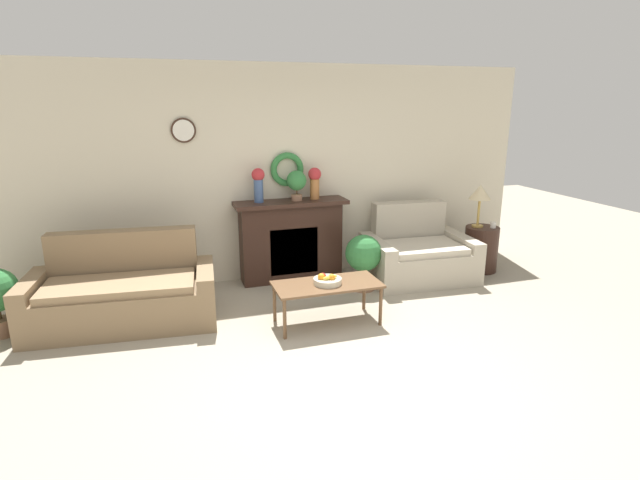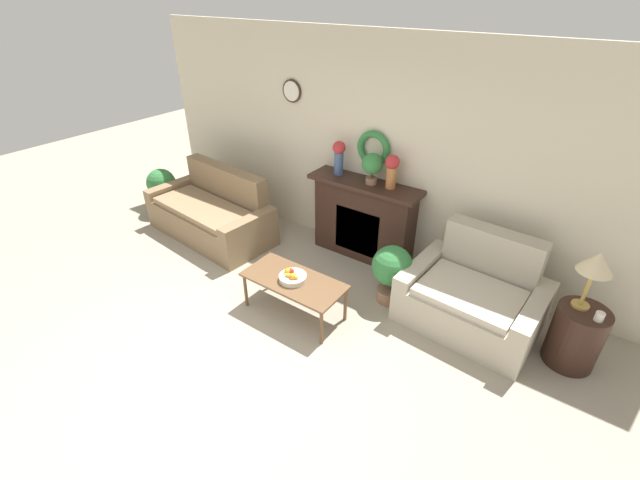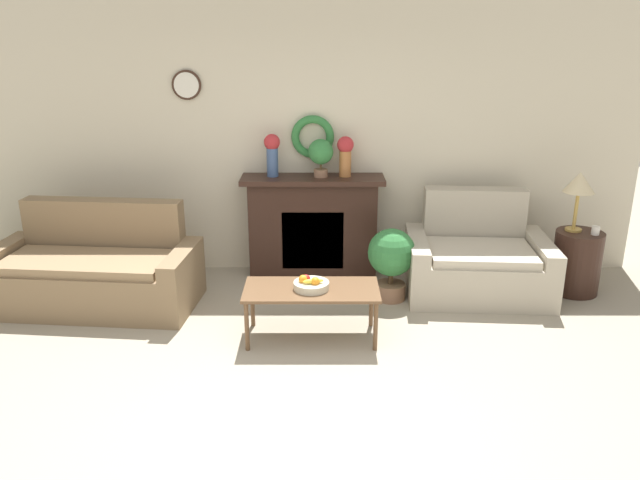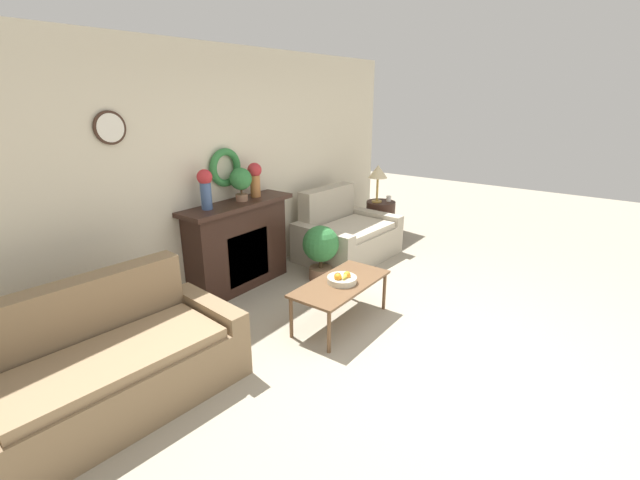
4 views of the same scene
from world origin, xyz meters
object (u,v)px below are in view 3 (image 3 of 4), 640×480
object	(u,v)px
coffee_table	(314,293)
table_lamp	(583,185)
fireplace	(316,226)
side_table_by_loveseat	(580,263)
vase_on_mantel_right	(348,153)
loveseat_right	(480,261)
potted_plant_on_mantel	(324,154)
couch_left	(98,272)
potted_plant_floor_by_loveseat	(394,257)
mug	(599,231)
fruit_bowl	(313,284)
vase_on_mantel_left	(275,152)

from	to	relation	value
coffee_table	table_lamp	world-z (taller)	table_lamp
fireplace	side_table_by_loveseat	distance (m)	2.60
table_lamp	vase_on_mantel_right	distance (m)	2.22
loveseat_right	coffee_table	size ratio (longest dim) A/B	1.27
side_table_by_loveseat	potted_plant_on_mantel	size ratio (longest dim) A/B	1.63
coffee_table	vase_on_mantel_right	world-z (taller)	vase_on_mantel_right
couch_left	coffee_table	bearing A→B (deg)	-13.60
fireplace	coffee_table	bearing A→B (deg)	-89.85
fireplace	potted_plant_floor_by_loveseat	bearing A→B (deg)	-40.94
loveseat_right	mug	distance (m)	1.12
fireplace	vase_on_mantel_right	size ratio (longest dim) A/B	3.57
fireplace	fruit_bowl	size ratio (longest dim) A/B	4.92
mug	fireplace	bearing A→B (deg)	168.22
table_lamp	potted_plant_floor_by_loveseat	distance (m)	1.88
side_table_by_loveseat	potted_plant_on_mantel	world-z (taller)	potted_plant_on_mantel
mug	vase_on_mantel_right	bearing A→B (deg)	166.51
vase_on_mantel_right	side_table_by_loveseat	bearing A→B (deg)	-12.16
mug	table_lamp	bearing A→B (deg)	141.84
couch_left	mug	world-z (taller)	couch_left
table_lamp	coffee_table	bearing A→B (deg)	-158.06
coffee_table	potted_plant_on_mantel	size ratio (longest dim) A/B	2.92
potted_plant_on_mantel	couch_left	bearing A→B (deg)	-160.67
mug	vase_on_mantel_right	xyz separation A→B (m)	(-2.32, 0.56, 0.62)
mug	vase_on_mantel_left	bearing A→B (deg)	169.63
fruit_bowl	couch_left	bearing A→B (deg)	160.73
table_lamp	loveseat_right	bearing A→B (deg)	-179.08
couch_left	side_table_by_loveseat	xyz separation A→B (m)	(4.55, 0.27, -0.01)
side_table_by_loveseat	couch_left	bearing A→B (deg)	-176.59
vase_on_mantel_right	potted_plant_floor_by_loveseat	size ratio (longest dim) A/B	0.58
coffee_table	table_lamp	distance (m)	2.76
table_lamp	vase_on_mantel_right	bearing A→B (deg)	168.66
fireplace	vase_on_mantel_right	world-z (taller)	vase_on_mantel_right
vase_on_mantel_right	coffee_table	bearing A→B (deg)	-102.55
potted_plant_on_mantel	side_table_by_loveseat	bearing A→B (deg)	-10.55
side_table_by_loveseat	vase_on_mantel_right	distance (m)	2.47
couch_left	side_table_by_loveseat	bearing A→B (deg)	8.68
table_lamp	vase_on_mantel_left	bearing A→B (deg)	171.45
fireplace	fruit_bowl	world-z (taller)	fireplace
table_lamp	couch_left	bearing A→B (deg)	-175.97
couch_left	vase_on_mantel_right	world-z (taller)	vase_on_mantel_right
fireplace	couch_left	xyz separation A→B (m)	(-2.00, -0.74, -0.21)
loveseat_right	potted_plant_on_mantel	bearing A→B (deg)	167.92
coffee_table	potted_plant_on_mantel	bearing A→B (deg)	86.90
table_lamp	vase_on_mantel_left	size ratio (longest dim) A/B	1.35
potted_plant_floor_by_loveseat	table_lamp	bearing A→B (deg)	6.93
potted_plant_on_mantel	potted_plant_floor_by_loveseat	bearing A→B (deg)	-43.57
side_table_by_loveseat	potted_plant_floor_by_loveseat	size ratio (longest dim) A/B	0.89
fruit_bowl	potted_plant_on_mantel	bearing A→B (deg)	86.73
coffee_table	potted_plant_floor_by_loveseat	size ratio (longest dim) A/B	1.59
mug	coffee_table	bearing A→B (deg)	-161.61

